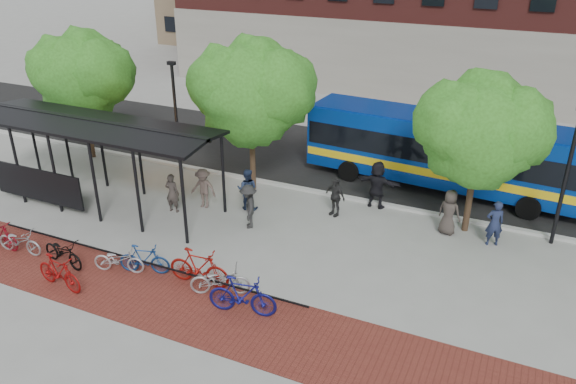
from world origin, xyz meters
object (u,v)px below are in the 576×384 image
at_px(pedestrian_2, 247,189).
at_px(tree_a, 82,72).
at_px(bike_2, 19,241).
at_px(lamp_post_left, 176,115).
at_px(pedestrian_4, 335,196).
at_px(tree_b, 253,88).
at_px(bike_10, 220,280).
at_px(bike_5, 59,272).
at_px(bus, 444,148).
at_px(bike_7, 144,259).
at_px(bike_4, 63,252).
at_px(pedestrian_7, 495,223).
at_px(pedestrian_9, 249,206).
at_px(pedestrian_3, 203,188).
at_px(lamp_post_right, 567,173).
at_px(pedestrian_5, 377,185).
at_px(pedestrian_6, 449,212).
at_px(tree_c, 483,128).
at_px(bike_6, 119,260).
at_px(bike_11, 242,296).
at_px(pedestrian_1, 172,193).
at_px(bus_shelter, 92,133).

bearing_deg(pedestrian_2, tree_a, -26.93).
distance_m(tree_a, bike_2, 9.86).
xyz_separation_m(lamp_post_left, pedestrian_4, (8.09, -1.18, -1.93)).
height_order(tree_b, bike_10, tree_b).
distance_m(bike_5, pedestrian_2, 7.84).
relative_size(bus, bike_2, 6.71).
relative_size(lamp_post_left, bike_7, 2.97).
distance_m(bike_4, pedestrian_7, 14.94).
bearing_deg(bike_5, bike_7, -39.89).
bearing_deg(pedestrian_9, bike_4, -71.90).
bearing_deg(bike_4, pedestrian_4, -35.52).
bearing_deg(pedestrian_4, bike_5, -104.56).
bearing_deg(bike_4, pedestrian_3, -10.44).
bearing_deg(lamp_post_right, lamp_post_left, 180.00).
distance_m(pedestrian_5, pedestrian_6, 3.21).
bearing_deg(bike_2, bike_10, -89.03).
height_order(pedestrian_5, pedestrian_7, pedestrian_5).
xyz_separation_m(tree_a, tree_c, (18.00, -0.00, -0.19)).
relative_size(tree_c, pedestrian_6, 3.38).
relative_size(bike_6, pedestrian_2, 1.01).
distance_m(bike_6, pedestrian_2, 6.08).
bearing_deg(pedestrian_6, pedestrian_2, 26.88).
relative_size(bike_6, bike_11, 0.83).
xyz_separation_m(bus, bike_2, (-12.30, -11.62, -1.36)).
bearing_deg(bike_10, pedestrian_1, 24.67).
distance_m(bike_11, pedestrian_5, 8.57).
height_order(bike_2, pedestrian_9, pedestrian_9).
relative_size(bike_2, pedestrian_1, 1.10).
height_order(tree_a, pedestrian_5, tree_a).
bearing_deg(lamp_post_left, bus, 15.62).
bearing_deg(bus_shelter, bike_4, -63.20).
distance_m(bus_shelter, tree_b, 6.64).
xyz_separation_m(bike_4, pedestrian_3, (1.98, 5.65, 0.35)).
height_order(bike_10, pedestrian_5, pedestrian_5).
relative_size(bus, bike_11, 5.74).
bearing_deg(bike_5, lamp_post_left, 18.35).
relative_size(pedestrian_6, pedestrian_7, 1.01).
relative_size(tree_b, bike_5, 3.38).
xyz_separation_m(bike_4, pedestrian_2, (3.65, 6.27, 0.37)).
distance_m(bus, pedestrian_1, 11.53).
xyz_separation_m(bus, bike_5, (-9.45, -12.64, -1.26)).
bearing_deg(bike_2, tree_c, -64.71).
distance_m(bike_2, pedestrian_7, 16.69).
bearing_deg(pedestrian_5, pedestrian_9, 47.13).
distance_m(lamp_post_left, bike_2, 8.79).
xyz_separation_m(bus_shelter, lamp_post_left, (1.13, 4.08, -0.25)).
relative_size(pedestrian_1, pedestrian_4, 1.00).
distance_m(pedestrian_2, pedestrian_9, 1.55).
relative_size(tree_b, bike_2, 3.63).
bearing_deg(bus, bike_10, -109.12).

